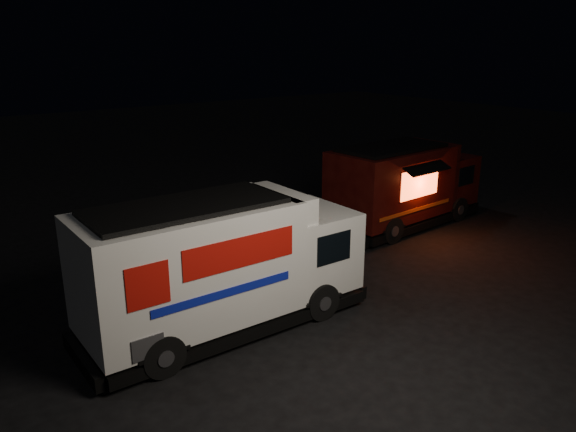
# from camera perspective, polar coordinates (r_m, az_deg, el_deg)

# --- Properties ---
(ground) EXTENTS (80.00, 80.00, 0.00)m
(ground) POSITION_cam_1_polar(r_m,az_deg,el_deg) (12.10, -0.47, -10.71)
(ground) COLOR black
(ground) RESTS_ON ground
(white_truck) EXTENTS (6.17, 2.15, 2.79)m
(white_truck) POSITION_cam_1_polar(r_m,az_deg,el_deg) (11.45, -6.32, -4.79)
(white_truck) COLOR silver
(white_truck) RESTS_ON ground
(red_truck) EXTENTS (5.80, 2.42, 2.65)m
(red_truck) POSITION_cam_1_polar(r_m,az_deg,el_deg) (18.25, 11.84, 3.17)
(red_truck) COLOR #3E0E0B
(red_truck) RESTS_ON ground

